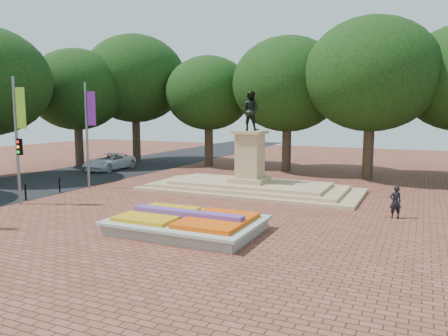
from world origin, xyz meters
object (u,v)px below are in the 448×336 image
flower_bed (187,223)px  van (109,162)px  monument (250,178)px  pedestrian (395,202)px

flower_bed → van: bearing=138.1°
flower_bed → monument: (-1.03, 10.00, 0.50)m
van → pedestrian: pedestrian is taller
van → pedestrian: size_ratio=3.27×
flower_bed → van: van is taller
pedestrian → monument: bearing=-48.0°
pedestrian → flower_bed: bearing=12.7°
flower_bed → van: (-15.89, 14.28, 0.35)m
monument → pedestrian: bearing=-22.6°
van → pedestrian: 25.17m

